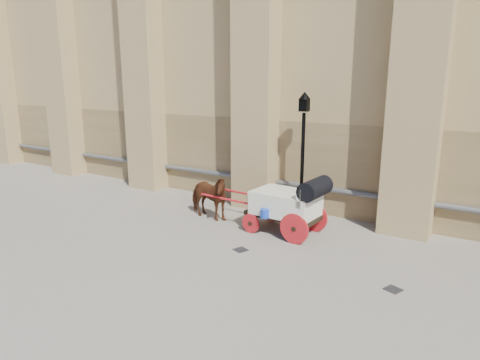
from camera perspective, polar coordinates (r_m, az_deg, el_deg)
The scene contains 6 objects.
ground at distance 11.66m, azimuth -2.61°, elevation -8.74°, with size 90.00×90.00×0.00m, color slate.
horse at distance 13.57m, azimuth -4.34°, elevation -2.21°, with size 0.79×1.74×1.47m, color #582E16.
carriage at distance 12.26m, azimuth 6.63°, elevation -3.02°, with size 4.04×1.46×1.74m.
street_lamp at distance 13.44m, azimuth 8.35°, elevation 3.65°, with size 0.37×0.37×3.99m.
drain_grate_near at distance 11.37m, azimuth 0.08°, elevation -9.28°, with size 0.32×0.32×0.01m, color black.
drain_grate_far at distance 9.99m, azimuth 19.73°, elevation -13.57°, with size 0.32×0.32×0.01m, color black.
Camera 1 is at (6.11, -8.87, 4.46)m, focal length 32.00 mm.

